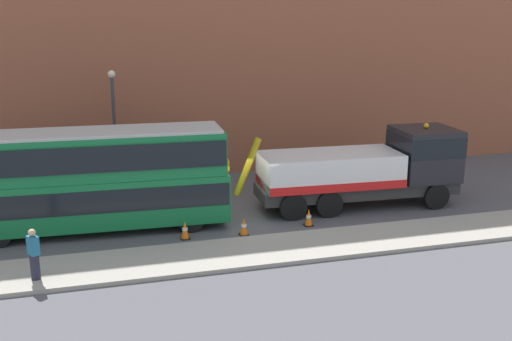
# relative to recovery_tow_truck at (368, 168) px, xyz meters

# --- Properties ---
(ground_plane) EXTENTS (120.00, 120.00, 0.00)m
(ground_plane) POSITION_rel_recovery_tow_truck_xyz_m (-5.77, 0.12, -1.76)
(ground_plane) COLOR #4C4C51
(near_kerb) EXTENTS (60.00, 2.80, 0.15)m
(near_kerb) POSITION_rel_recovery_tow_truck_xyz_m (-5.77, -4.08, -1.68)
(near_kerb) COLOR gray
(near_kerb) RESTS_ON ground_plane
(building_facade) EXTENTS (60.00, 1.50, 16.00)m
(building_facade) POSITION_rel_recovery_tow_truck_xyz_m (-5.77, 7.85, 6.31)
(building_facade) COLOR #935138
(building_facade) RESTS_ON ground_plane
(recovery_tow_truck) EXTENTS (10.20, 3.04, 3.67)m
(recovery_tow_truck) POSITION_rel_recovery_tow_truck_xyz_m (0.00, 0.00, 0.00)
(recovery_tow_truck) COLOR #2D2D2D
(recovery_tow_truck) RESTS_ON ground_plane
(double_decker_bus) EXTENTS (11.13, 3.04, 4.06)m
(double_decker_bus) POSITION_rel_recovery_tow_truck_xyz_m (-12.07, 0.02, 0.47)
(double_decker_bus) COLOR #146B38
(double_decker_bus) RESTS_ON ground_plane
(pedestrian_onlooker) EXTENTS (0.42, 0.48, 1.71)m
(pedestrian_onlooker) POSITION_rel_recovery_tow_truck_xyz_m (-13.88, -4.60, -0.77)
(pedestrian_onlooker) COLOR #232333
(pedestrian_onlooker) RESTS_ON near_kerb
(traffic_cone_near_bus) EXTENTS (0.36, 0.36, 0.72)m
(traffic_cone_near_bus) POSITION_rel_recovery_tow_truck_xyz_m (-8.57, -1.93, -1.42)
(traffic_cone_near_bus) COLOR orange
(traffic_cone_near_bus) RESTS_ON ground_plane
(traffic_cone_midway) EXTENTS (0.36, 0.36, 0.72)m
(traffic_cone_midway) POSITION_rel_recovery_tow_truck_xyz_m (-6.28, -2.17, -1.42)
(traffic_cone_midway) COLOR orange
(traffic_cone_midway) RESTS_ON ground_plane
(traffic_cone_near_truck) EXTENTS (0.36, 0.36, 0.72)m
(traffic_cone_near_truck) POSITION_rel_recovery_tow_truck_xyz_m (-3.45, -1.81, -1.42)
(traffic_cone_near_truck) COLOR orange
(traffic_cone_near_truck) RESTS_ON ground_plane
(street_lamp) EXTENTS (0.36, 0.36, 5.83)m
(street_lamp) POSITION_rel_recovery_tow_truck_xyz_m (-10.63, 5.66, 1.71)
(street_lamp) COLOR #38383D
(street_lamp) RESTS_ON ground_plane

